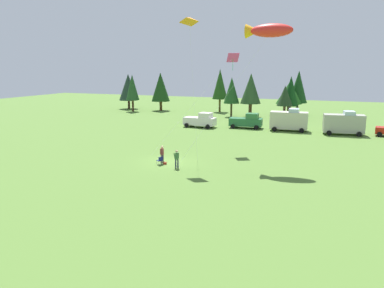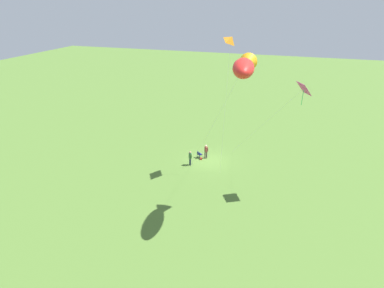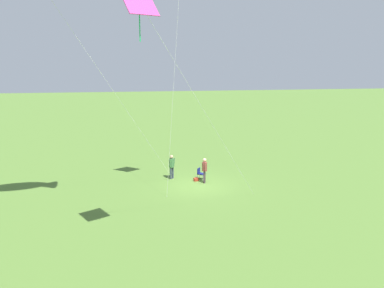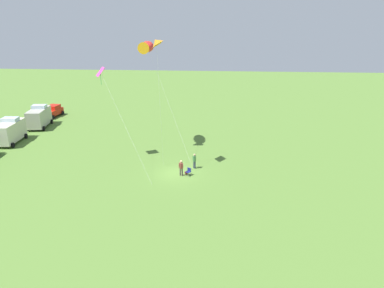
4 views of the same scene
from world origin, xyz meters
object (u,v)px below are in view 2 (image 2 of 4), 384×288
(backpack_on_grass, at_px, (201,159))
(kite_diamond_rainbow, at_px, (302,91))
(folding_chair, at_px, (199,154))
(person_spectator, at_px, (206,150))
(kite_delta_orange, at_px, (232,40))
(kite_large_fish, at_px, (244,67))
(person_kite_flyer, at_px, (190,157))

(backpack_on_grass, height_order, kite_diamond_rainbow, kite_diamond_rainbow)
(folding_chair, bearing_deg, person_spectator, -46.05)
(kite_delta_orange, bearing_deg, backpack_on_grass, -113.56)
(person_spectator, relative_size, kite_large_fish, 0.13)
(backpack_on_grass, relative_size, kite_diamond_rainbow, 0.03)
(folding_chair, xyz_separation_m, kite_large_fish, (8.82, 5.78, 12.28))
(person_kite_flyer, xyz_separation_m, backpack_on_grass, (-1.63, 0.82, -0.91))
(backpack_on_grass, bearing_deg, kite_diamond_rainbow, 68.99)
(folding_chair, relative_size, kite_diamond_rainbow, 0.08)
(kite_delta_orange, bearing_deg, kite_diamond_rainbow, 70.26)
(person_spectator, relative_size, kite_diamond_rainbow, 0.16)
(kite_large_fish, bearing_deg, kite_diamond_rainbow, 137.22)
(kite_large_fish, distance_m, kite_diamond_rainbow, 6.91)
(kite_diamond_rainbow, bearing_deg, person_spectator, -114.58)
(person_spectator, xyz_separation_m, kite_diamond_rainbow, (4.27, 9.34, 9.13))
(person_spectator, height_order, backpack_on_grass, person_spectator)
(folding_chair, xyz_separation_m, kite_delta_orange, (1.75, 3.52, 13.26))
(kite_diamond_rainbow, bearing_deg, kite_delta_orange, -109.74)
(person_kite_flyer, bearing_deg, kite_large_fish, -89.35)
(folding_chair, xyz_separation_m, person_spectator, (-0.15, 0.78, 0.53))
(kite_large_fish, height_order, kite_delta_orange, kite_delta_orange)
(kite_diamond_rainbow, relative_size, kite_delta_orange, 0.76)
(kite_large_fish, distance_m, kite_delta_orange, 7.48)
(backpack_on_grass, bearing_deg, kite_large_fish, 32.82)
(person_spectator, xyz_separation_m, backpack_on_grass, (0.51, -0.46, -0.91))
(kite_diamond_rainbow, bearing_deg, folding_chair, -112.17)
(folding_chair, distance_m, backpack_on_grass, 0.61)
(backpack_on_grass, relative_size, kite_large_fish, 0.02)
(person_kite_flyer, relative_size, kite_diamond_rainbow, 0.16)
(kite_large_fish, xyz_separation_m, kite_delta_orange, (-7.06, -2.26, 0.98))
(backpack_on_grass, distance_m, kite_large_fish, 16.17)
(kite_delta_orange, bearing_deg, person_spectator, -124.80)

